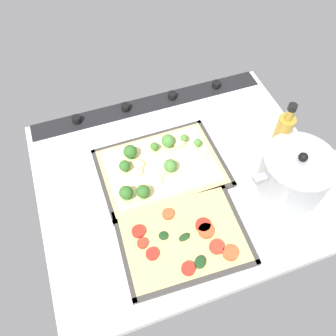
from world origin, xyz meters
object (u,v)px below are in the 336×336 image
Objects in this scene: veggie_pizza_back at (184,238)px; cooking_pot at (295,173)px; broccoli_pizza at (158,166)px; baking_tray_back at (183,238)px; oil_bottle at (281,136)px; baking_tray_front at (161,169)px.

cooking_pot reaches higher than veggie_pizza_back.
broccoli_pizza reaches higher than baking_tray_back.
cooking_pot is 11.47cm from oil_bottle.
oil_bottle reaches higher than baking_tray_front.
cooking_pot is 1.29× the size of oil_bottle.
oil_bottle reaches higher than cooking_pot.
baking_tray_front is 1.76× the size of oil_bottle.
baking_tray_front is 1.85cm from broccoli_pizza.
cooking_pot reaches higher than baking_tray_front.
baking_tray_front is 1.17× the size of veggie_pizza_back.
baking_tray_front is at bearing -94.87° from baking_tray_back.
cooking_pot is at bearing -170.78° from veggie_pizza_back.
veggie_pizza_back is at bearing 87.74° from broccoli_pizza.
baking_tray_back is 1.63× the size of oil_bottle.
oil_bottle is at bearing -155.33° from baking_tray_back.
oil_bottle is at bearing -97.46° from cooking_pot.
oil_bottle is at bearing 169.85° from broccoli_pizza.
baking_tray_back is 1.08× the size of veggie_pizza_back.
baking_tray_front is 1.09× the size of baking_tray_back.
baking_tray_front is at bearing -10.13° from oil_bottle.
baking_tray_front is at bearing -94.45° from veggie_pizza_back.
cooking_pot is (-32.20, 17.14, 5.57)cm from baking_tray_front.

